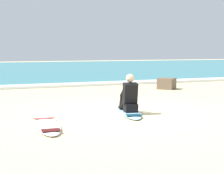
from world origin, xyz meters
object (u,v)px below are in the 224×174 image
surfboard_main (129,112)px  surfer_seated (129,97)px  surfboard_spare_near (47,125)px  shoreline_rock (167,84)px

surfboard_main → surfer_seated: size_ratio=2.24×
surfboard_main → surfboard_spare_near: (-2.25, -0.82, 0.00)m
surfboard_main → surfboard_spare_near: 2.39m
surfboard_main → shoreline_rock: (3.55, 4.32, 0.19)m
surfboard_main → shoreline_rock: bearing=50.5°
surfboard_main → shoreline_rock: shoreline_rock is taller
surfboard_main → surfboard_spare_near: same height
surfboard_main → surfer_seated: (-0.04, -0.10, 0.40)m
surfer_seated → shoreline_rock: surfer_seated is taller
surfboard_main → shoreline_rock: size_ratio=3.28×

